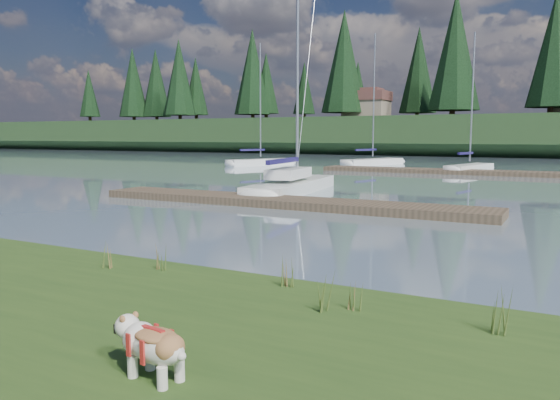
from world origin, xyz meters
The scene contains 22 objects.
ground centered at (0.00, 30.00, 0.00)m, with size 200.00×200.00×0.00m, color #849BAC.
ridge centered at (0.00, 73.00, 2.50)m, with size 200.00×20.00×5.00m, color #1A3017.
bulldog centered at (2.32, -5.42, 0.70)m, with size 0.95×0.47×0.56m.
sailboat_main centered at (-5.88, 14.09, 0.42)m, with size 3.04×9.42×13.27m.
dock_near centered at (-4.00, 9.00, 0.15)m, with size 16.00×2.00×0.30m, color #4C3D2C.
dock_far centered at (2.00, 30.00, 0.15)m, with size 26.00×2.20×0.30m, color #4C3D2C.
sailboat_bg_0 centered at (-18.54, 33.37, 0.32)m, with size 4.38×7.34×10.80m.
sailboat_bg_1 centered at (-9.91, 38.62, 0.33)m, with size 4.24×7.87×11.71m.
sailboat_bg_2 centered at (-0.74, 32.89, 0.33)m, with size 2.86×6.74×10.10m.
weed_0 centered at (-0.45, -2.10, 0.57)m, with size 0.17×0.14×0.53m.
weed_1 centered at (1.97, -2.03, 0.57)m, with size 0.17×0.14×0.53m.
weed_2 centered at (3.00, -2.79, 0.61)m, with size 0.17×0.14×0.63m.
weed_3 centered at (-1.35, -2.46, 0.56)m, with size 0.17×0.14×0.50m.
weed_4 centered at (3.30, -2.58, 0.54)m, with size 0.17×0.14×0.46m.
weed_5 centered at (5.13, -2.58, 0.63)m, with size 0.17×0.14×0.68m.
mud_lip centered at (0.00, -1.60, 0.07)m, with size 60.00×0.50×0.14m, color #33281C.
conifer_0 centered at (-55.00, 67.00, 12.64)m, with size 5.72×5.72×14.15m.
conifer_1 centered at (-40.00, 71.00, 11.28)m, with size 4.40×4.40×11.30m.
conifer_2 centered at (-25.00, 68.00, 13.54)m, with size 6.60×6.60×16.05m.
conifer_3 centered at (-10.00, 72.00, 11.74)m, with size 4.84×4.84×12.25m.
conifer_4 centered at (3.00, 66.00, 13.09)m, with size 6.16×6.16×15.10m.
house_0 centered at (-22.00, 70.00, 7.31)m, with size 6.30×5.30×4.65m.
Camera 1 is at (5.77, -9.28, 2.69)m, focal length 35.00 mm.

